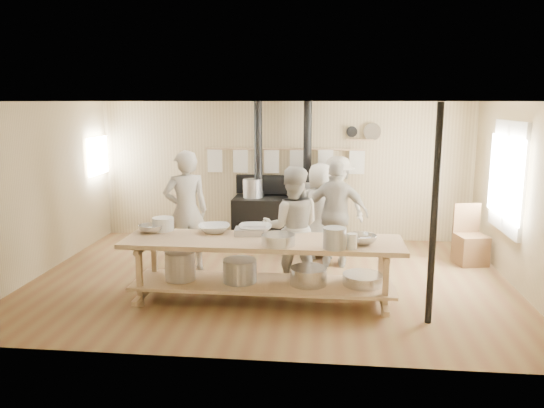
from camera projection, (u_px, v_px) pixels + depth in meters
The scene contains 24 objects.
ground at pixel (270, 279), 7.87m from camera, with size 7.00×7.00×0.00m, color brown.
room_shell at pixel (270, 171), 7.56m from camera, with size 7.00×7.00×7.00m.
window_right at pixel (508, 177), 7.81m from camera, with size 0.09×1.50×1.65m.
left_opening at pixel (98, 156), 9.87m from camera, with size 0.00×0.90×0.90m.
stove at pixel (282, 215), 9.84m from camera, with size 1.90×0.75×2.60m.
towel_rail at pixel (284, 158), 9.91m from camera, with size 3.00×0.04×0.47m.
back_wall_shelf at pixel (364, 134), 9.71m from camera, with size 0.63×0.14×0.32m.
prep_table at pixel (262, 264), 6.89m from camera, with size 3.60×0.90×0.85m.
support_post at pixel (434, 216), 6.09m from camera, with size 0.08×0.08×2.60m, color black.
cook_far_left at pixel (186, 211), 8.12m from camera, with size 0.69×0.45×1.88m, color #AEA79A.
cook_left at pixel (292, 227), 7.43m from camera, with size 0.84×0.65×1.72m, color #AEA79A.
cook_center at pixel (320, 211), 8.83m from camera, with size 0.79×0.51×1.61m, color #AEA79A.
cook_right at pixel (336, 214), 8.35m from camera, with size 1.00×0.42×1.71m, color #AEA79A.
cook_by_window at pixel (337, 202), 9.51m from camera, with size 1.06×0.61×1.65m, color #AEA79A.
chair at pixel (470, 247), 8.59m from camera, with size 0.53×0.53×0.97m.
bowl_white_a at pixel (214, 228), 7.20m from camera, with size 0.43×0.43×0.10m, color white.
bowl_steel_a at pixel (151, 229), 7.19m from camera, with size 0.33×0.33×0.10m, color silver.
bowl_white_b at pixel (255, 229), 7.15m from camera, with size 0.45×0.45×0.11m, color white.
bowl_steel_b at pixel (362, 239), 6.61m from camera, with size 0.38×0.38×0.12m, color silver.
roasting_pan at pixel (250, 231), 7.07m from camera, with size 0.40×0.27×0.09m, color #B2B2B7.
mixing_bowl_large at pixel (278, 240), 6.56m from camera, with size 0.42×0.42×0.13m, color silver.
bucket_galv at pixel (335, 238), 6.39m from camera, with size 0.28×0.28×0.26m, color gray.
deep_bowl_enamel at pixel (163, 224), 7.28m from camera, with size 0.29×0.29×0.18m, color white.
pitcher at pixel (352, 241), 6.37m from camera, with size 0.12×0.12×0.19m, color white.
Camera 1 is at (0.82, -7.47, 2.61)m, focal length 35.00 mm.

